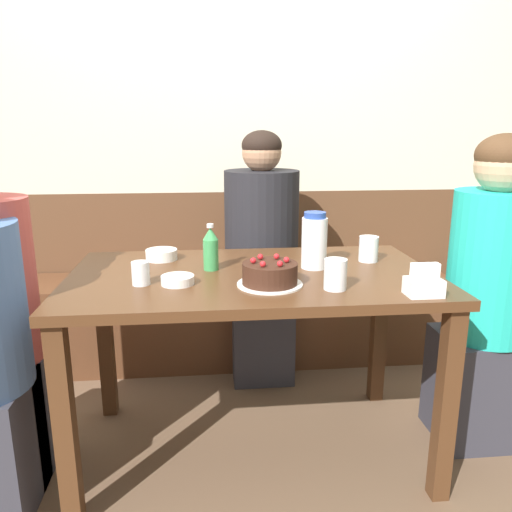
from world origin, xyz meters
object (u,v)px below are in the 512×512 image
Objects in this scene: bowl_soup_white at (178,280)px; glass_shot_small at (141,273)px; birthday_cake at (270,274)px; glass_water_tall at (335,274)px; napkin_holder at (424,284)px; person_dark_striped at (488,300)px; bowl_rice_small at (162,255)px; bench_seat at (239,318)px; water_pitcher at (314,241)px; soju_bottle at (211,248)px; glass_tumbler_short at (369,249)px; person_pale_blue_shirt at (261,261)px.

glass_shot_small is (-0.12, 0.01, 0.02)m from bowl_soup_white.
glass_water_tall is at bearing -17.66° from birthday_cake.
glass_shot_small is (-0.90, 0.21, 0.00)m from napkin_holder.
person_dark_striped is (1.19, 0.11, -0.15)m from bowl_soup_white.
napkin_holder is at bearing 36.70° from person_dark_striped.
glass_shot_small is at bearing -97.09° from bowl_rice_small.
water_pitcher is (0.24, -0.79, 0.60)m from bench_seat.
person_dark_striped is at bearing 4.48° from glass_shot_small.
glass_tumbler_short is (0.62, 0.06, -0.03)m from soju_bottle.
birthday_cake is 2.02× the size of napkin_holder.
napkin_holder is at bearing -12.90° from glass_shot_small.
bowl_soup_white is 1.13× the size of glass_tumbler_short.
glass_water_tall is (0.21, -0.07, 0.01)m from birthday_cake.
napkin_holder is (0.47, -0.16, 0.00)m from birthday_cake.
person_pale_blue_shirt reaches higher than glass_water_tall.
bowl_soup_white is (-0.78, 0.20, -0.02)m from napkin_holder.
person_pale_blue_shirt is (0.37, 0.76, -0.14)m from bowl_soup_white.
bowl_rice_small is at bearing 143.18° from glass_water_tall.
person_pale_blue_shirt is (0.06, 0.80, -0.16)m from birthday_cake.
napkin_holder is 0.55m from person_dark_striped.
bowl_rice_small is at bearing 162.64° from water_pitcher.
bowl_rice_small is at bearing -47.46° from person_pale_blue_shirt.
bowl_soup_white is (-0.31, 0.04, -0.02)m from birthday_cake.
glass_water_tall reaches higher than bench_seat.
napkin_holder is at bearing 23.09° from person_pale_blue_shirt.
bench_seat is at bearing 92.50° from birthday_cake.
bowl_soup_white is 1.42× the size of glass_shot_small.
soju_bottle is 0.27m from bowl_rice_small.
soju_bottle is 0.76m from napkin_holder.
birthday_cake is 0.28m from water_pitcher.
glass_water_tall reaches higher than bowl_soup_white.
glass_tumbler_short is at bearing 95.04° from napkin_holder.
bowl_rice_small is 0.34m from glass_shot_small.
soju_bottle is 0.49m from glass_water_tall.
napkin_holder is at bearing -18.57° from birthday_cake.
person_pale_blue_shirt is (0.49, 0.75, -0.17)m from glass_shot_small.
napkin_holder is 1.38× the size of glass_shot_small.
soju_bottle is 1.58× the size of napkin_holder.
person_dark_striped reaches higher than water_pitcher.
bench_seat is at bearing -150.92° from person_pale_blue_shirt.
glass_water_tall is at bearing -36.82° from bowl_rice_small.
glass_shot_small is at bearing 173.55° from birthday_cake.
person_pale_blue_shirt reaches higher than water_pitcher.
bench_seat is 1.02m from glass_tumbler_short.
glass_tumbler_short is 0.08× the size of person_dark_striped.
glass_water_tall is 0.41m from glass_tumbler_short.
glass_water_tall is at bearing -76.61° from bench_seat.
bowl_soup_white is at bearing -162.49° from glass_tumbler_short.
birthday_cake is 0.18× the size of person_pale_blue_shirt.
bench_seat is at bearing 78.94° from soju_bottle.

